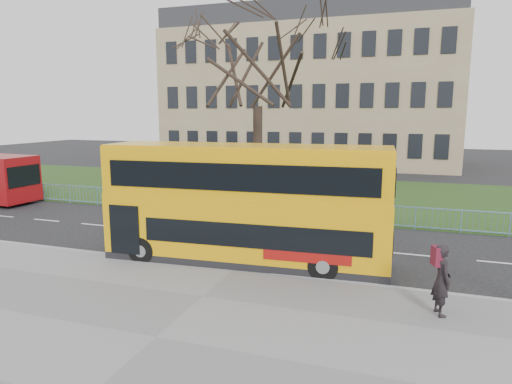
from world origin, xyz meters
TOP-DOWN VIEW (x-y plane):
  - ground at (0.00, 0.00)m, footprint 120.00×120.00m
  - pavement at (0.00, -6.75)m, footprint 80.00×10.50m
  - kerb at (0.00, -1.55)m, footprint 80.00×0.20m
  - grass_verge at (0.00, 14.30)m, footprint 80.00×15.40m
  - guard_railing at (0.00, 6.60)m, footprint 40.00×0.12m
  - bare_tree at (-3.00, 10.00)m, footprint 9.61×9.61m
  - civic_building at (-5.00, 35.00)m, footprint 30.00×15.00m
  - yellow_bus at (0.06, -0.51)m, footprint 10.39×3.06m
  - pedestrian at (6.59, -3.18)m, footprint 0.68×0.83m

SIDE VIEW (x-z plane):
  - ground at x=0.00m, z-range 0.00..0.00m
  - grass_verge at x=0.00m, z-range 0.00..0.08m
  - pavement at x=0.00m, z-range 0.00..0.12m
  - kerb at x=0.00m, z-range 0.00..0.14m
  - guard_railing at x=0.00m, z-range 0.00..1.10m
  - pedestrian at x=6.59m, z-range 0.12..2.07m
  - yellow_bus at x=0.06m, z-range 0.16..4.46m
  - bare_tree at x=-3.00m, z-range 0.08..13.81m
  - civic_building at x=-5.00m, z-range 0.00..14.00m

